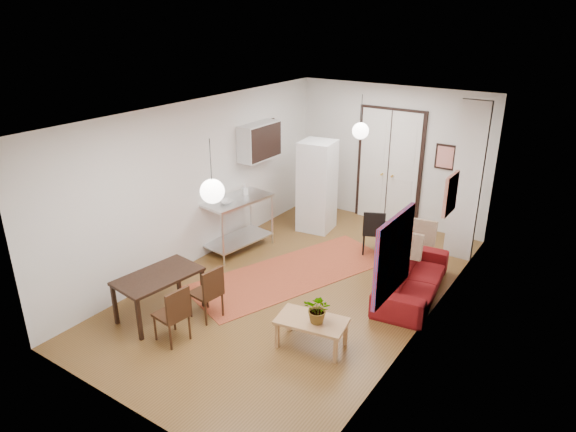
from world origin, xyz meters
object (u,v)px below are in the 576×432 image
Objects in this scene: coffee_table at (312,323)px; dining_chair_far at (175,307)px; kitchen_counter at (237,216)px; black_side_chair at (376,226)px; dining_chair_near at (209,286)px; dining_table at (158,279)px; sofa at (412,277)px; fridge at (317,186)px.

dining_chair_far reaches higher than coffee_table.
black_side_chair is (2.20, 1.39, -0.18)m from kitchen_counter.
kitchen_counter is 2.29m from dining_chair_near.
dining_chair_near is (-1.68, -0.17, 0.12)m from coffee_table.
dining_table is 1.55× the size of dining_chair_near.
sofa is 1.09× the size of fridge.
coffee_table is 1.69m from dining_chair_near.
dining_chair_far is (1.09, -2.71, -0.20)m from kitchen_counter.
dining_table is at bearing 124.94° from sofa.
dining_chair_near is 0.70m from dining_chair_far.
coffee_table is at bearing 14.76° from dining_table.
dining_chair_near is 3.58m from black_side_chair.
dining_chair_near is at bearing 47.95° from black_side_chair.
sofa is 3.09m from fridge.
black_side_chair reaches higher than dining_table.
fridge is at bearing -167.30° from dining_chair_near.
sofa is 1.44× the size of kitchen_counter.
dining_chair_far is at bearing -24.05° from dining_table.
black_side_chair is (-1.18, 1.14, 0.21)m from sofa.
dining_chair_near is (0.37, -3.71, -0.45)m from fridge.
dining_chair_far is (-1.68, -0.87, 0.12)m from coffee_table.
coffee_table is at bearing -25.61° from kitchen_counter.
fridge is at bearing 86.75° from dining_table.
fridge is 3.75m from dining_chair_near.
black_side_chair is at bearing 168.91° from dining_chair_near.
fridge is at bearing 75.03° from kitchen_counter.
black_side_chair reaches higher than coffee_table.
fridge is (-2.66, 1.44, 0.64)m from sofa.
kitchen_counter reaches higher than coffee_table.
coffee_table is 1.16× the size of black_side_chair.
coffee_table is 1.20× the size of dining_chair_near.
kitchen_counter is 1.86m from fridge.
kitchen_counter is at bearing 8.40° from black_side_chair.
dining_chair_near is (-2.29, -2.26, 0.19)m from sofa.
coffee_table is at bearing -67.97° from fridge.
fridge is at bearing -35.70° from black_side_chair.
coffee_table is 0.54× the size of fridge.
coffee_table is at bearing 155.63° from sofa.
kitchen_counter is at bearing 86.31° from sofa.
sofa is at bearing 141.66° from dining_chair_near.
kitchen_counter is at bearing -120.97° from fridge.
fridge is 1.43× the size of dining_table.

